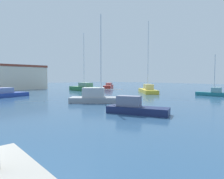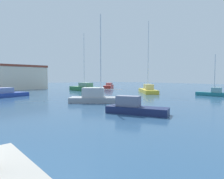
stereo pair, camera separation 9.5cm
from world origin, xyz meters
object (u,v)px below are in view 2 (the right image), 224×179
sailboat_green_distant_north (85,88)px  sailboat_grey_outer_mooring (99,97)px  sailboat_yellow_far_right (148,90)px  sailboat_teal_distant_east (215,93)px  motorboat_navy_far_left (135,108)px  motorboat_red_mid_harbor (109,87)px

sailboat_green_distant_north → sailboat_grey_outer_mooring: size_ratio=1.24×
sailboat_yellow_far_right → sailboat_teal_distant_east: 11.11m
motorboat_navy_far_left → sailboat_grey_outer_mooring: (2.23, 7.31, 0.14)m
sailboat_teal_distant_east → motorboat_red_mid_harbor: sailboat_teal_distant_east is taller
sailboat_grey_outer_mooring → sailboat_teal_distant_east: bearing=-19.3°
motorboat_red_mid_harbor → sailboat_grey_outer_mooring: size_ratio=0.64×
sailboat_grey_outer_mooring → motorboat_navy_far_left: bearing=-106.9°
sailboat_teal_distant_east → motorboat_red_mid_harbor: (0.61, 25.23, 0.14)m
motorboat_navy_far_left → sailboat_grey_outer_mooring: bearing=73.1°
motorboat_navy_far_left → sailboat_green_distant_north: bearing=63.7°
motorboat_navy_far_left → motorboat_red_mid_harbor: bearing=51.7°
sailboat_green_distant_north → motorboat_red_mid_harbor: 8.74m
sailboat_teal_distant_east → sailboat_grey_outer_mooring: size_ratio=0.64×
motorboat_navy_far_left → sailboat_teal_distant_east: sailboat_teal_distant_east is taller
motorboat_navy_far_left → motorboat_red_mid_harbor: size_ratio=0.79×
sailboat_yellow_far_right → sailboat_green_distant_north: bearing=113.7°
motorboat_red_mid_harbor → motorboat_navy_far_left: bearing=-128.3°
sailboat_green_distant_north → motorboat_red_mid_harbor: sailboat_green_distant_north is taller
sailboat_grey_outer_mooring → motorboat_red_mid_harbor: bearing=45.7°
sailboat_teal_distant_east → motorboat_red_mid_harbor: bearing=88.6°
motorboat_red_mid_harbor → sailboat_grey_outer_mooring: 26.51m
sailboat_yellow_far_right → sailboat_grey_outer_mooring: bearing=-163.5°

